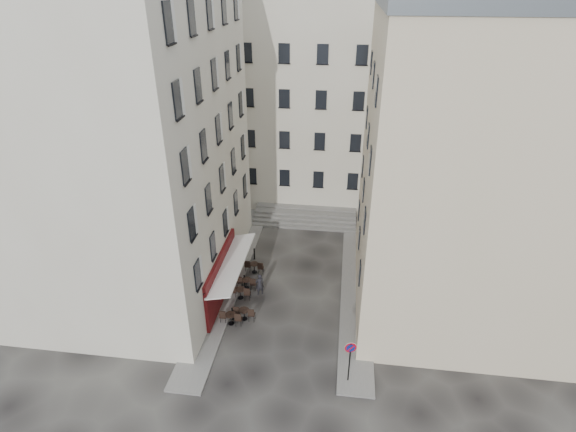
% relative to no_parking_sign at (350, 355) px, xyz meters
% --- Properties ---
extents(ground, '(90.00, 90.00, 0.00)m').
position_rel_no_parking_sign_xyz_m(ground, '(-4.07, 5.01, -1.96)').
color(ground, black).
rests_on(ground, ground).
extents(sidewalk_left, '(2.00, 22.00, 0.12)m').
position_rel_no_parking_sign_xyz_m(sidewalk_left, '(-8.57, 9.01, -1.90)').
color(sidewalk_left, slate).
rests_on(sidewalk_left, ground).
extents(sidewalk_right, '(2.00, 18.00, 0.12)m').
position_rel_no_parking_sign_xyz_m(sidewalk_right, '(0.43, 8.01, -1.90)').
color(sidewalk_right, slate).
rests_on(sidewalk_right, ground).
extents(building_left, '(12.20, 16.20, 20.60)m').
position_rel_no_parking_sign_xyz_m(building_left, '(-14.57, 8.01, 8.35)').
color(building_left, beige).
rests_on(building_left, ground).
extents(building_right, '(12.20, 14.20, 18.60)m').
position_rel_no_parking_sign_xyz_m(building_right, '(6.43, 8.51, 7.35)').
color(building_right, beige).
rests_on(building_right, ground).
extents(building_back, '(18.20, 10.20, 18.60)m').
position_rel_no_parking_sign_xyz_m(building_back, '(-5.07, 24.01, 7.35)').
color(building_back, beige).
rests_on(building_back, ground).
extents(cafe_storefront, '(1.74, 7.30, 3.50)m').
position_rel_no_parking_sign_xyz_m(cafe_storefront, '(-8.39, 6.01, -0.08)').
color(cafe_storefront, '#480A0D').
rests_on(cafe_storefront, ground).
extents(stone_steps, '(9.00, 3.15, 0.80)m').
position_rel_no_parking_sign_xyz_m(stone_steps, '(-4.07, 17.58, -1.56)').
color(stone_steps, '#64625F').
rests_on(stone_steps, ground).
extents(bollard_near, '(0.12, 0.12, 0.98)m').
position_rel_no_parking_sign_xyz_m(bollard_near, '(-7.32, 4.01, -1.44)').
color(bollard_near, black).
rests_on(bollard_near, ground).
extents(bollard_mid, '(0.12, 0.12, 0.98)m').
position_rel_no_parking_sign_xyz_m(bollard_mid, '(-7.32, 7.51, -1.44)').
color(bollard_mid, black).
rests_on(bollard_mid, ground).
extents(bollard_far, '(0.12, 0.12, 0.98)m').
position_rel_no_parking_sign_xyz_m(bollard_far, '(-7.32, 11.01, -1.44)').
color(bollard_far, black).
rests_on(bollard_far, ground).
extents(no_parking_sign, '(0.62, 0.18, 2.77)m').
position_rel_no_parking_sign_xyz_m(no_parking_sign, '(0.00, 0.00, 0.00)').
color(no_parking_sign, black).
rests_on(no_parking_sign, ground).
extents(bistro_table_a, '(1.42, 0.66, 1.00)m').
position_rel_no_parking_sign_xyz_m(bistro_table_a, '(-7.32, 3.63, -1.45)').
color(bistro_table_a, black).
rests_on(bistro_table_a, ground).
extents(bistro_table_b, '(1.40, 0.66, 0.98)m').
position_rel_no_parking_sign_xyz_m(bistro_table_b, '(-6.60, 4.16, -1.46)').
color(bistro_table_b, black).
rests_on(bistro_table_b, ground).
extents(bistro_table_c, '(1.41, 0.66, 0.99)m').
position_rel_no_parking_sign_xyz_m(bistro_table_c, '(-7.31, 6.20, -1.46)').
color(bistro_table_c, black).
rests_on(bistro_table_c, ground).
extents(bistro_table_d, '(1.41, 0.66, 0.99)m').
position_rel_no_parking_sign_xyz_m(bistro_table_d, '(-7.14, 7.32, -1.46)').
color(bistro_table_d, black).
rests_on(bistro_table_d, ground).
extents(bistro_table_e, '(1.41, 0.66, 0.99)m').
position_rel_no_parking_sign_xyz_m(bistro_table_e, '(-6.97, 9.28, -1.46)').
color(bistro_table_e, black).
rests_on(bistro_table_e, ground).
extents(pedestrian, '(0.72, 0.65, 1.65)m').
position_rel_no_parking_sign_xyz_m(pedestrian, '(-6.10, 6.82, -1.14)').
color(pedestrian, black).
rests_on(pedestrian, ground).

